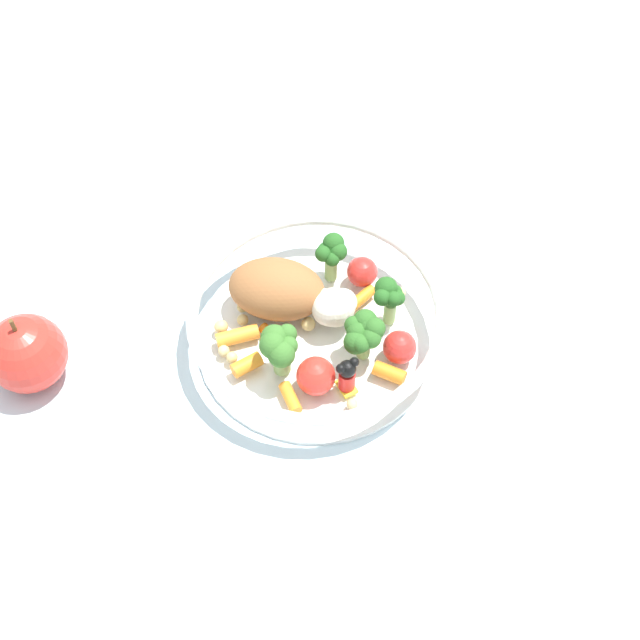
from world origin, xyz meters
TOP-DOWN VIEW (x-y plane):
  - ground_plane at (0.00, 0.00)m, footprint 2.40×2.40m
  - food_container at (-0.02, -0.00)m, footprint 0.21×0.21m
  - loose_apple at (0.13, 0.18)m, footprint 0.06×0.06m

SIDE VIEW (x-z plane):
  - ground_plane at x=0.00m, z-range 0.00..0.00m
  - food_container at x=-0.02m, z-range 0.00..0.06m
  - loose_apple at x=0.13m, z-range -0.01..0.07m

